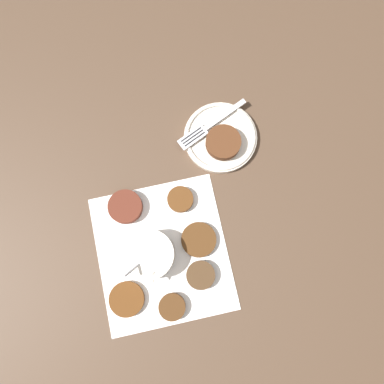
{
  "coord_description": "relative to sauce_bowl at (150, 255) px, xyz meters",
  "views": [
    {
      "loc": [
        0.03,
        0.04,
        0.87
      ],
      "look_at": [
        -0.13,
        0.06,
        0.02
      ],
      "focal_mm": 35.0,
      "sensor_mm": 36.0,
      "label": 1
    }
  ],
  "objects": [
    {
      "name": "ground_plane",
      "position": [
        -0.0,
        0.05,
        -0.03
      ],
      "size": [
        4.0,
        4.0,
        0.0
      ],
      "primitive_type": "plane",
      "color": "#4C3828"
    },
    {
      "name": "napkin",
      "position": [
        -0.0,
        0.03,
        -0.03
      ],
      "size": [
        0.33,
        0.31,
        0.0
      ],
      "color": "white",
      "rests_on": "ground_plane"
    },
    {
      "name": "sauce_bowl",
      "position": [
        0.0,
        0.0,
        0.0
      ],
      "size": [
        0.12,
        0.11,
        0.09
      ],
      "color": "silver",
      "rests_on": "napkin"
    },
    {
      "name": "fritter_0",
      "position": [
        -0.12,
        0.08,
        -0.02
      ],
      "size": [
        0.06,
        0.06,
        0.02
      ],
      "color": "#573317",
      "rests_on": "napkin"
    },
    {
      "name": "fritter_1",
      "position": [
        -0.12,
        -0.04,
        -0.01
      ],
      "size": [
        0.08,
        0.08,
        0.02
      ],
      "color": "#58281B",
      "rests_on": "napkin"
    },
    {
      "name": "fritter_2",
      "position": [
        0.06,
        0.1,
        -0.01
      ],
      "size": [
        0.06,
        0.06,
        0.02
      ],
      "color": "#48321E",
      "rests_on": "napkin"
    },
    {
      "name": "fritter_3",
      "position": [
        0.12,
        0.03,
        -0.02
      ],
      "size": [
        0.06,
        0.06,
        0.02
      ],
      "color": "#4B2E17",
      "rests_on": "napkin"
    },
    {
      "name": "fritter_4",
      "position": [
        -0.02,
        0.11,
        -0.02
      ],
      "size": [
        0.08,
        0.08,
        0.01
      ],
      "color": "#4D2F16",
      "rests_on": "napkin"
    },
    {
      "name": "fritter_5",
      "position": [
        0.09,
        -0.07,
        -0.02
      ],
      "size": [
        0.08,
        0.08,
        0.01
      ],
      "color": "#593216",
      "rests_on": "napkin"
    },
    {
      "name": "serving_plate",
      "position": [
        -0.25,
        0.2,
        -0.02
      ],
      "size": [
        0.18,
        0.18,
        0.02
      ],
      "color": "silver",
      "rests_on": "ground_plane"
    },
    {
      "name": "fritter_on_plate",
      "position": [
        -0.23,
        0.2,
        0.0
      ],
      "size": [
        0.08,
        0.08,
        0.02
      ],
      "color": "#512D19",
      "rests_on": "serving_plate"
    },
    {
      "name": "fork",
      "position": [
        -0.27,
        0.17,
        -0.0
      ],
      "size": [
        0.11,
        0.18,
        0.0
      ],
      "color": "silver",
      "rests_on": "serving_plate"
    }
  ]
}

